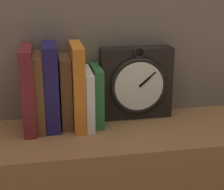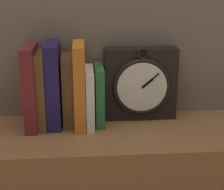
{
  "view_description": "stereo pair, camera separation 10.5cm",
  "coord_description": "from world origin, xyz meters",
  "px_view_note": "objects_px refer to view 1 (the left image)",
  "views": [
    {
      "loc": [
        -0.18,
        -0.98,
        1.38
      ],
      "look_at": [
        0.0,
        0.0,
        1.04
      ],
      "focal_mm": 60.0,
      "sensor_mm": 36.0,
      "label": 1
    },
    {
      "loc": [
        -0.08,
        -1.0,
        1.38
      ],
      "look_at": [
        0.0,
        0.0,
        1.04
      ],
      "focal_mm": 60.0,
      "sensor_mm": 36.0,
      "label": 2
    }
  ],
  "objects_px": {
    "book_slot1_brown": "(39,92)",
    "book_slot4_orange": "(77,86)",
    "book_slot5_white": "(88,98)",
    "clock": "(136,83)",
    "book_slot6_green": "(97,95)",
    "book_slot0_maroon": "(28,90)",
    "book_slot2_navy": "(51,87)",
    "book_slot3_brown": "(65,92)"
  },
  "relations": [
    {
      "from": "book_slot1_brown",
      "to": "book_slot6_green",
      "type": "relative_size",
      "value": 1.26
    },
    {
      "from": "book_slot1_brown",
      "to": "book_slot3_brown",
      "type": "distance_m",
      "value": 0.08
    },
    {
      "from": "clock",
      "to": "book_slot4_orange",
      "type": "xyz_separation_m",
      "value": [
        -0.19,
        -0.04,
        0.01
      ]
    },
    {
      "from": "book_slot3_brown",
      "to": "book_slot0_maroon",
      "type": "bearing_deg",
      "value": -171.54
    },
    {
      "from": "book_slot1_brown",
      "to": "clock",
      "type": "bearing_deg",
      "value": 6.53
    },
    {
      "from": "clock",
      "to": "book_slot5_white",
      "type": "relative_size",
      "value": 1.36
    },
    {
      "from": "book_slot3_brown",
      "to": "book_slot5_white",
      "type": "xyz_separation_m",
      "value": [
        0.06,
        -0.02,
        -0.02
      ]
    },
    {
      "from": "book_slot3_brown",
      "to": "book_slot1_brown",
      "type": "bearing_deg",
      "value": -172.5
    },
    {
      "from": "clock",
      "to": "book_slot3_brown",
      "type": "bearing_deg",
      "value": -173.8
    },
    {
      "from": "clock",
      "to": "book_slot5_white",
      "type": "xyz_separation_m",
      "value": [
        -0.16,
        -0.04,
        -0.03
      ]
    },
    {
      "from": "book_slot3_brown",
      "to": "book_slot6_green",
      "type": "xyz_separation_m",
      "value": [
        0.09,
        -0.0,
        -0.02
      ]
    },
    {
      "from": "book_slot5_white",
      "to": "book_slot6_green",
      "type": "distance_m",
      "value": 0.03
    },
    {
      "from": "clock",
      "to": "book_slot5_white",
      "type": "distance_m",
      "value": 0.16
    },
    {
      "from": "book_slot1_brown",
      "to": "book_slot3_brown",
      "type": "relative_size",
      "value": 1.06
    },
    {
      "from": "book_slot6_green",
      "to": "book_slot1_brown",
      "type": "bearing_deg",
      "value": -177.82
    },
    {
      "from": "clock",
      "to": "book_slot1_brown",
      "type": "xyz_separation_m",
      "value": [
        -0.3,
        -0.03,
        -0.0
      ]
    },
    {
      "from": "book_slot4_orange",
      "to": "clock",
      "type": "bearing_deg",
      "value": 12.17
    },
    {
      "from": "book_slot0_maroon",
      "to": "book_slot4_orange",
      "type": "bearing_deg",
      "value": -0.23
    },
    {
      "from": "book_slot2_navy",
      "to": "book_slot5_white",
      "type": "relative_size",
      "value": 1.46
    },
    {
      "from": "book_slot1_brown",
      "to": "book_slot2_navy",
      "type": "relative_size",
      "value": 0.89
    },
    {
      "from": "book_slot1_brown",
      "to": "book_slot4_orange",
      "type": "distance_m",
      "value": 0.11
    },
    {
      "from": "book_slot1_brown",
      "to": "book_slot2_navy",
      "type": "distance_m",
      "value": 0.04
    },
    {
      "from": "book_slot6_green",
      "to": "book_slot0_maroon",
      "type": "bearing_deg",
      "value": -176.49
    },
    {
      "from": "book_slot1_brown",
      "to": "book_slot6_green",
      "type": "xyz_separation_m",
      "value": [
        0.17,
        0.01,
        -0.02
      ]
    },
    {
      "from": "book_slot1_brown",
      "to": "book_slot5_white",
      "type": "height_order",
      "value": "book_slot1_brown"
    },
    {
      "from": "clock",
      "to": "book_slot6_green",
      "type": "distance_m",
      "value": 0.13
    },
    {
      "from": "book_slot0_maroon",
      "to": "book_slot4_orange",
      "type": "distance_m",
      "value": 0.14
    },
    {
      "from": "book_slot2_navy",
      "to": "book_slot6_green",
      "type": "distance_m",
      "value": 0.14
    },
    {
      "from": "book_slot2_navy",
      "to": "book_slot3_brown",
      "type": "relative_size",
      "value": 1.19
    },
    {
      "from": "book_slot1_brown",
      "to": "book_slot6_green",
      "type": "distance_m",
      "value": 0.17
    },
    {
      "from": "book_slot1_brown",
      "to": "book_slot4_orange",
      "type": "relative_size",
      "value": 0.89
    },
    {
      "from": "book_slot6_green",
      "to": "clock",
      "type": "bearing_deg",
      "value": 12.13
    },
    {
      "from": "clock",
      "to": "book_slot6_green",
      "type": "bearing_deg",
      "value": -167.87
    },
    {
      "from": "book_slot5_white",
      "to": "book_slot6_green",
      "type": "height_order",
      "value": "book_slot6_green"
    },
    {
      "from": "book_slot3_brown",
      "to": "book_slot5_white",
      "type": "relative_size",
      "value": 1.23
    },
    {
      "from": "clock",
      "to": "book_slot6_green",
      "type": "height_order",
      "value": "clock"
    },
    {
      "from": "book_slot5_white",
      "to": "book_slot4_orange",
      "type": "bearing_deg",
      "value": -177.91
    },
    {
      "from": "clock",
      "to": "book_slot0_maroon",
      "type": "xyz_separation_m",
      "value": [
        -0.33,
        -0.04,
        0.01
      ]
    },
    {
      "from": "book_slot6_green",
      "to": "book_slot2_navy",
      "type": "bearing_deg",
      "value": -178.05
    },
    {
      "from": "book_slot4_orange",
      "to": "book_slot5_white",
      "type": "xyz_separation_m",
      "value": [
        0.03,
        0.0,
        -0.04
      ]
    },
    {
      "from": "clock",
      "to": "book_slot3_brown",
      "type": "height_order",
      "value": "clock"
    },
    {
      "from": "clock",
      "to": "book_slot0_maroon",
      "type": "height_order",
      "value": "book_slot0_maroon"
    }
  ]
}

